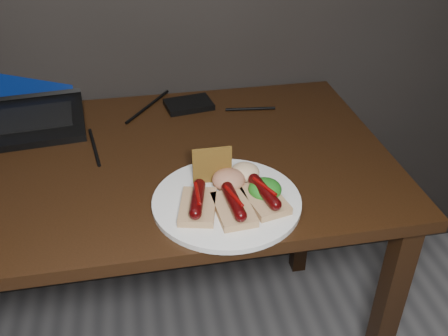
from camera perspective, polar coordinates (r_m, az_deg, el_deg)
name	(u,v)px	position (r m, az deg, el deg)	size (l,w,h in m)	color
desk	(102,193)	(1.26, -13.74, -2.78)	(1.40, 0.70, 0.75)	black
laptop	(5,100)	(1.48, -23.74, 7.15)	(0.43, 0.39, 0.25)	black
hard_drive	(189,104)	(1.43, -4.06, 7.25)	(0.13, 0.09, 0.02)	black
desk_cables	(90,131)	(1.35, -15.07, 4.13)	(1.02, 0.39, 0.01)	black
plate	(227,201)	(1.04, 0.30, -3.82)	(0.31, 0.31, 0.01)	white
bread_sausage_left	(198,203)	(1.00, -3.03, -4.03)	(0.09, 0.13, 0.04)	tan
bread_sausage_center	(234,206)	(1.00, 1.12, -4.34)	(0.08, 0.12, 0.04)	tan
bread_sausage_right	(264,196)	(1.02, 4.61, -3.22)	(0.09, 0.13, 0.04)	tan
crispbread	(212,165)	(1.07, -1.36, 0.32)	(0.09, 0.01, 0.09)	olive
salad_greens	(265,189)	(1.04, 4.70, -2.43)	(0.07, 0.07, 0.04)	#115911
salsa_mound	(229,180)	(1.06, 0.54, -1.34)	(0.07, 0.07, 0.04)	#A91A10
coleslaw_mound	(245,172)	(1.09, 2.41, -0.47)	(0.06, 0.06, 0.04)	white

